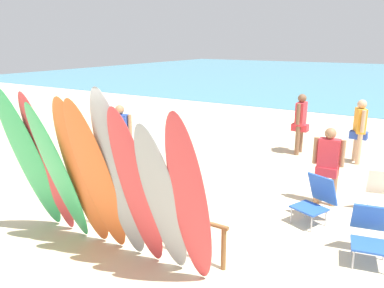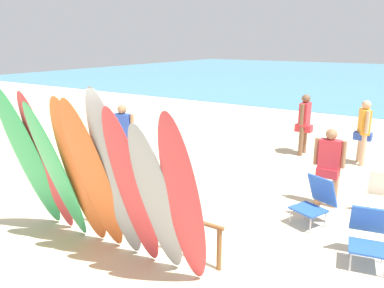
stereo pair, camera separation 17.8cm
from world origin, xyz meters
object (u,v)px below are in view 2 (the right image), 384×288
Objects in this scene: surfboard_grey_7 at (157,203)px; beach_chair_red at (369,233)px; beachgoer_midbeach at (123,132)px; surfboard_orange_3 at (80,175)px; surfboard_red_6 at (133,191)px; beachgoer_near_rack at (329,162)px; surfboard_rack at (129,207)px; beachgoer_strolling at (304,120)px; surfboard_red_1 at (47,165)px; beachgoer_by_water at (364,128)px; beach_chair_blue at (384,194)px; surfboard_orange_4 at (94,180)px; beach_chair_striped at (316,200)px; surfboard_green_0 at (30,160)px; surfboard_green_2 at (57,174)px; surfboard_grey_5 at (116,179)px; surfboard_red_8 at (184,205)px.

surfboard_grey_7 reaches higher than beach_chair_red.
surfboard_orange_3 is at bearing 110.21° from beachgoer_midbeach.
surfboard_grey_7 is at bearing 2.80° from surfboard_red_6.
surfboard_rack is at bearing -132.11° from beachgoer_near_rack.
beachgoer_strolling is 1.10× the size of beachgoer_near_rack.
beachgoer_by_water is at bearing 59.69° from surfboard_red_1.
beachgoer_midbeach reaches higher than beach_chair_blue.
surfboard_rack is 1.38m from surfboard_grey_7.
surfboard_orange_4 is 3.68m from beach_chair_striped.
surfboard_green_0 is 0.66m from surfboard_green_2.
surfboard_red_1 is 4.81m from beach_chair_red.
surfboard_green_2 is 1.51× the size of beachgoer_midbeach.
surfboard_green_2 is 1.44× the size of beachgoer_strolling.
surfboard_orange_3 is 1.64× the size of beachgoer_near_rack.
surfboard_green_0 is at bearing 176.40° from surfboard_grey_5.
surfboard_red_8 is 2.98m from beach_chair_striped.
beachgoer_midbeach is at bearing 134.72° from surfboard_rack.
beachgoer_near_rack is 1.06m from beach_chair_blue.
beachgoer_near_rack is 0.94m from beach_chair_striped.
beachgoer_midbeach is (-3.95, 3.14, -0.28)m from surfboard_red_8.
beachgoer_by_water is 1.03× the size of beachgoer_midbeach.
surfboard_green_2 is at bearing 104.04° from beachgoer_midbeach.
surfboard_red_8 is (2.56, -0.03, -0.01)m from surfboard_red_1.
beachgoer_near_rack is (2.24, 2.95, 0.34)m from surfboard_rack.
surfboard_red_1 is 1.04× the size of surfboard_green_2.
beachgoer_near_rack is (4.69, 0.48, -0.04)m from beachgoer_midbeach.
surfboard_grey_5 is at bearing 118.16° from beachgoer_midbeach.
beach_chair_blue is (5.66, 0.53, -0.47)m from beachgoer_midbeach.
beachgoer_near_rack is (1.85, 3.60, -0.41)m from surfboard_grey_5.
surfboard_orange_4 is 0.96× the size of surfboard_grey_5.
surfboard_green_2 is at bearing -114.71° from beach_chair_striped.
beachgoer_by_water is at bearing 63.25° from surfboard_orange_3.
surfboard_red_1 reaches higher than surfboard_orange_3.
surfboard_green_2 is 0.95× the size of surfboard_orange_4.
surfboard_red_8 is at bearing 0.41° from surfboard_red_6.
beachgoer_midbeach is (-4.73, -3.57, -0.03)m from beachgoer_by_water.
surfboard_orange_4 is (0.34, -0.05, 0.01)m from surfboard_orange_3.
surfboard_red_1 is 4.89m from beachgoer_near_rack.
surfboard_red_1 is 7.48m from beachgoer_by_water.
beach_chair_red is (3.22, 2.05, -0.77)m from surfboard_orange_4.
surfboard_red_1 is at bearing 179.24° from surfboard_red_6.
surfboard_rack is at bearing 115.79° from surfboard_grey_5.
surfboard_red_1 reaches higher than surfboard_green_2.
surfboard_red_8 is 2.96× the size of beach_chair_red.
beach_chair_red is (0.96, -4.69, -0.51)m from beachgoer_by_water.
surfboard_red_1 is at bearing -16.40° from beachgoer_strolling.
beachgoer_strolling is at bearing 80.13° from surfboard_orange_4.
surfboard_orange_3 is at bearing -117.11° from surfboard_rack.
beach_chair_striped is at bearing 161.43° from beachgoer_midbeach.
beach_chair_blue is (2.43, -3.06, -0.52)m from beachgoer_strolling.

